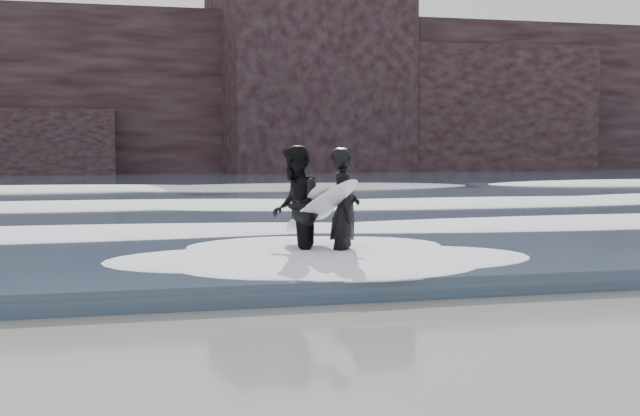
{
  "coord_description": "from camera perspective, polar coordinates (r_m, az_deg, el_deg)",
  "views": [
    {
      "loc": [
        -2.29,
        -6.53,
        2.0
      ],
      "look_at": [
        0.65,
        5.75,
        1.0
      ],
      "focal_mm": 45.0,
      "sensor_mm": 36.0,
      "label": 1
    }
  ],
  "objects": [
    {
      "name": "ground",
      "position": [
        7.2,
        5.74,
        -11.62
      ],
      "size": [
        120.0,
        120.0,
        0.0
      ],
      "primitive_type": "plane",
      "color": "olive",
      "rests_on": "ground"
    },
    {
      "name": "foam_near",
      "position": [
        15.78,
        -5.04,
        -1.31
      ],
      "size": [
        60.0,
        3.2,
        0.2
      ],
      "primitive_type": "ellipsoid",
      "color": "white",
      "rests_on": "sea"
    },
    {
      "name": "surfer_left",
      "position": [
        12.63,
        1.45,
        -0.09
      ],
      "size": [
        1.32,
        2.12,
        1.95
      ],
      "color": "black",
      "rests_on": "ground"
    },
    {
      "name": "foam_mid",
      "position": [
        22.7,
        -7.63,
        0.49
      ],
      "size": [
        60.0,
        4.0,
        0.24
      ],
      "primitive_type": "ellipsoid",
      "color": "white",
      "rests_on": "sea"
    },
    {
      "name": "surfer_right",
      "position": [
        12.71,
        -1.67,
        0.01
      ],
      "size": [
        1.32,
        1.82,
        1.99
      ],
      "color": "black",
      "rests_on": "ground"
    },
    {
      "name": "sea",
      "position": [
        35.65,
        -9.75,
        1.48
      ],
      "size": [
        90.0,
        52.0,
        0.3
      ],
      "primitive_type": "cube",
      "color": "#2E4055",
      "rests_on": "ground"
    },
    {
      "name": "headland",
      "position": [
        52.67,
        -11.04,
        7.71
      ],
      "size": [
        70.0,
        9.0,
        10.0
      ],
      "primitive_type": "cube",
      "color": "black",
      "rests_on": "ground"
    },
    {
      "name": "foam_far",
      "position": [
        31.65,
        -9.29,
        1.66
      ],
      "size": [
        60.0,
        4.8,
        0.3
      ],
      "primitive_type": "ellipsoid",
      "color": "white",
      "rests_on": "sea"
    }
  ]
}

